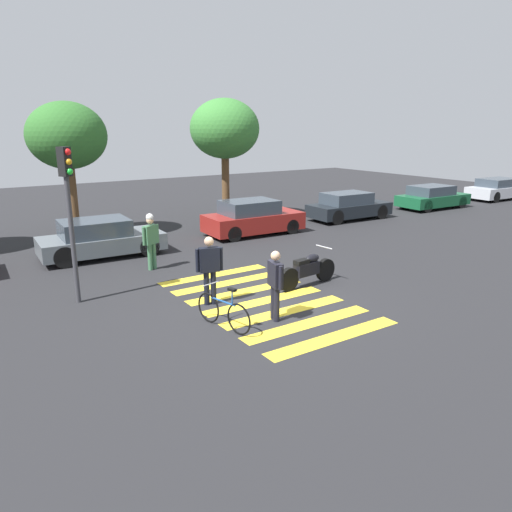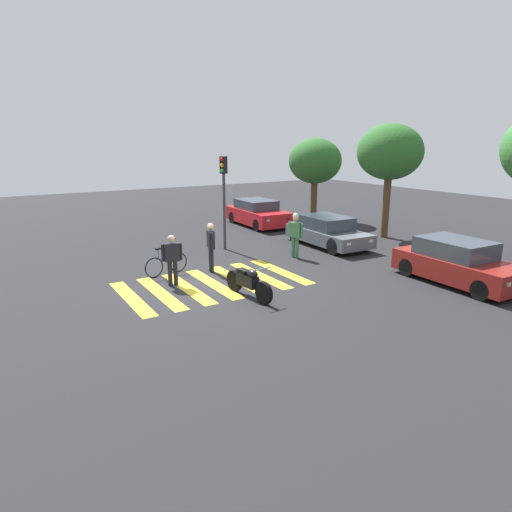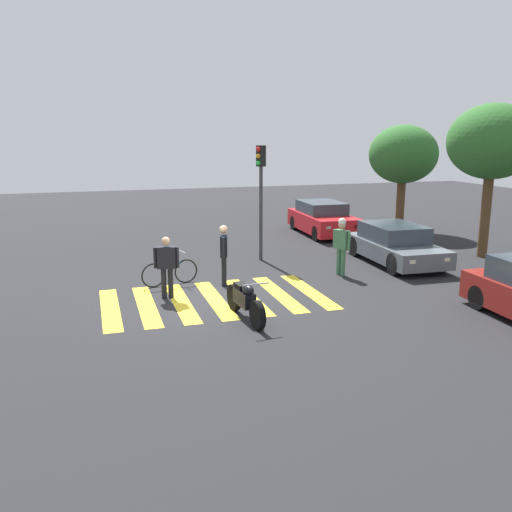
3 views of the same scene
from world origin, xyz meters
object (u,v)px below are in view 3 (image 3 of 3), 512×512
at_px(officer_by_motorcycle, 224,251).
at_px(car_red_convertible, 323,219).
at_px(police_motorcycle, 245,300).
at_px(pedestrian_bystander, 341,242).
at_px(officer_on_foot, 167,264).
at_px(leaning_bicycle, 170,272).
at_px(traffic_light_pole, 261,184).
at_px(car_grey_coupe, 395,245).

height_order(officer_by_motorcycle, car_red_convertible, officer_by_motorcycle).
relative_size(police_motorcycle, pedestrian_bystander, 1.19).
distance_m(officer_on_foot, car_red_convertible, 10.89).
relative_size(leaning_bicycle, traffic_light_pole, 0.43).
bearing_deg(car_red_convertible, car_grey_coupe, 0.93).
xyz_separation_m(leaning_bicycle, car_red_convertible, (-6.27, 7.63, 0.29)).
xyz_separation_m(police_motorcycle, pedestrian_bystander, (-3.06, 3.98, 0.58)).
bearing_deg(leaning_bicycle, pedestrian_bystander, 85.54).
bearing_deg(traffic_light_pole, officer_by_motorcycle, -35.73).
xyz_separation_m(police_motorcycle, officer_by_motorcycle, (-3.00, 0.23, 0.56)).
height_order(police_motorcycle, car_grey_coupe, car_grey_coupe).
height_order(police_motorcycle, officer_on_foot, officer_on_foot).
relative_size(leaning_bicycle, officer_by_motorcycle, 0.95).
bearing_deg(car_red_convertible, traffic_light_pole, -46.07).
xyz_separation_m(car_red_convertible, traffic_light_pole, (3.98, -4.13, 1.98)).
height_order(officer_on_foot, pedestrian_bystander, pedestrian_bystander).
relative_size(police_motorcycle, car_red_convertible, 0.50).
distance_m(leaning_bicycle, pedestrian_bystander, 5.31).
relative_size(officer_on_foot, car_grey_coupe, 0.40).
bearing_deg(officer_on_foot, traffic_light_pole, 133.42).
bearing_deg(car_red_convertible, police_motorcycle, -33.10).
distance_m(leaning_bicycle, officer_by_motorcycle, 1.70).
bearing_deg(leaning_bicycle, car_red_convertible, 129.44).
bearing_deg(pedestrian_bystander, leaning_bicycle, -94.46).
height_order(car_grey_coupe, traffic_light_pole, traffic_light_pole).
bearing_deg(leaning_bicycle, car_grey_coupe, 93.69).
xyz_separation_m(car_red_convertible, car_grey_coupe, (5.77, 0.09, -0.04)).
height_order(pedestrian_bystander, car_red_convertible, pedestrian_bystander).
xyz_separation_m(police_motorcycle, car_grey_coupe, (-3.97, 6.45, 0.17)).
bearing_deg(pedestrian_bystander, officer_by_motorcycle, -89.03).
distance_m(pedestrian_bystander, traffic_light_pole, 3.61).
relative_size(officer_on_foot, car_red_convertible, 0.39).
bearing_deg(leaning_bicycle, police_motorcycle, 20.15).
bearing_deg(traffic_light_pole, pedestrian_bystander, 33.02).
bearing_deg(car_grey_coupe, leaning_bicycle, -86.31).
relative_size(pedestrian_bystander, car_grey_coupe, 0.43).
bearing_deg(officer_on_foot, officer_by_motorcycle, 113.81).
relative_size(leaning_bicycle, officer_on_foot, 1.01).
xyz_separation_m(leaning_bicycle, traffic_light_pole, (-2.30, 3.50, 2.27)).
height_order(car_red_convertible, car_grey_coupe, car_red_convertible).
bearing_deg(pedestrian_bystander, traffic_light_pole, -146.98).
distance_m(police_motorcycle, leaning_bicycle, 3.70).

